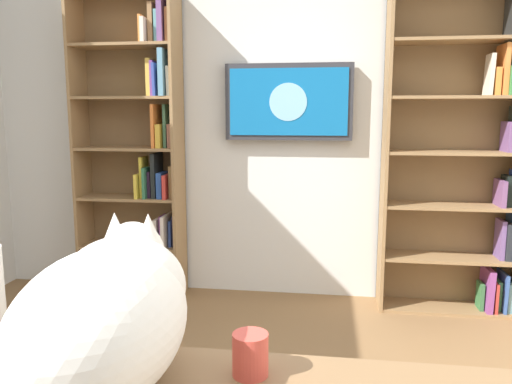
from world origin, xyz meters
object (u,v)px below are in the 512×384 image
(bookshelf_right, at_px, (141,153))
(coffee_mug, at_px, (250,354))
(bookshelf_left, at_px, (471,155))
(cat, at_px, (109,311))
(wall_mounted_tv, at_px, (289,102))

(bookshelf_right, relative_size, coffee_mug, 22.58)
(bookshelf_left, distance_m, coffee_mug, 2.68)
(bookshelf_right, distance_m, coffee_mug, 2.72)
(cat, bearing_deg, bookshelf_right, -70.46)
(bookshelf_right, bearing_deg, coffee_mug, 115.84)
(wall_mounted_tv, height_order, coffee_mug, wall_mounted_tv)
(bookshelf_right, xyz_separation_m, cat, (-0.89, 2.52, -0.12))
(wall_mounted_tv, height_order, cat, wall_mounted_tv)
(wall_mounted_tv, bearing_deg, bookshelf_right, 4.61)
(wall_mounted_tv, bearing_deg, cat, 86.40)
(bookshelf_left, xyz_separation_m, coffee_mug, (1.09, 2.44, -0.25))
(bookshelf_left, xyz_separation_m, cat, (1.38, 2.52, -0.14))
(bookshelf_left, xyz_separation_m, bookshelf_right, (2.27, 0.01, -0.01))
(wall_mounted_tv, xyz_separation_m, coffee_mug, (-0.12, 2.52, -0.60))
(bookshelf_left, xyz_separation_m, wall_mounted_tv, (1.21, -0.08, 0.35))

